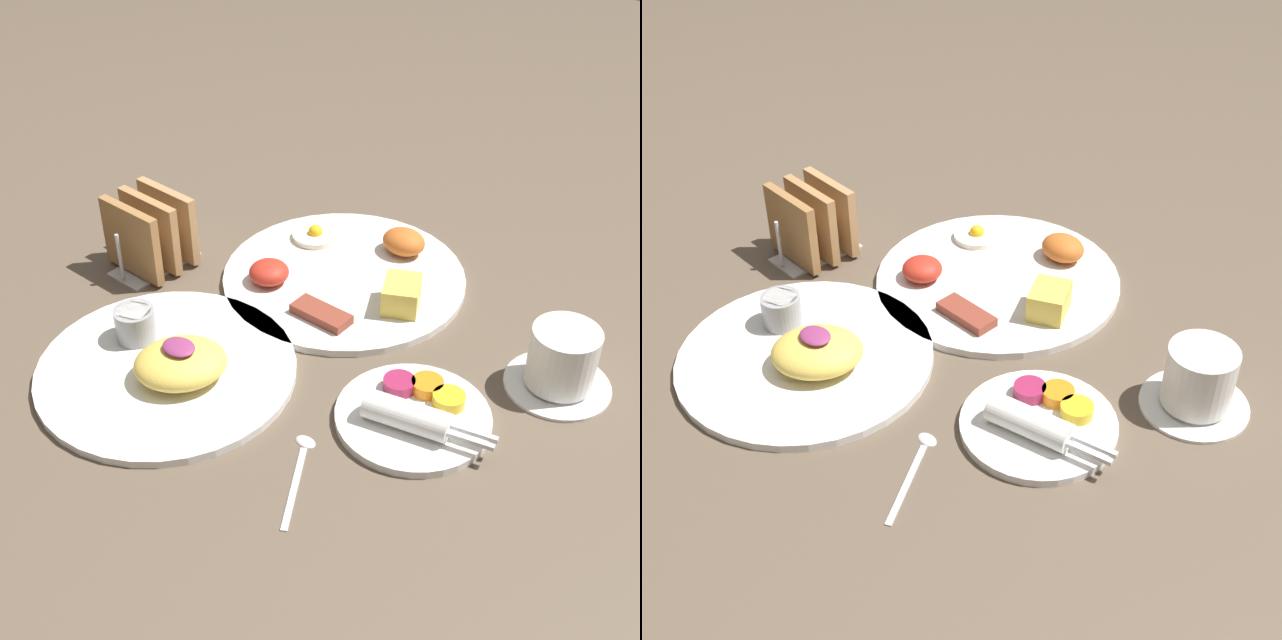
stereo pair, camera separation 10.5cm
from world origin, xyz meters
TOP-DOWN VIEW (x-y plane):
  - ground_plane at (0.00, 0.00)m, footprint 3.00×3.00m
  - plate_breakfast at (-0.02, 0.15)m, footprint 0.32×0.32m
  - plate_condiments at (0.20, -0.01)m, footprint 0.19×0.17m
  - plate_foreground at (-0.06, -0.13)m, footprint 0.30×0.30m
  - toast_rack at (-0.24, 0.01)m, footprint 0.10×0.12m
  - coffee_cup at (0.30, 0.14)m, footprint 0.12×0.12m
  - teaspoon at (0.15, -0.14)m, footprint 0.08×0.11m

SIDE VIEW (x-z plane):
  - ground_plane at x=0.00m, z-range 0.00..0.00m
  - teaspoon at x=0.15m, z-range 0.00..0.01m
  - plate_breakfast at x=-0.02m, z-range -0.01..0.03m
  - plate_condiments at x=0.20m, z-range -0.01..0.03m
  - plate_foreground at x=-0.06m, z-range -0.01..0.04m
  - coffee_cup at x=0.30m, z-range 0.00..0.08m
  - toast_rack at x=-0.24m, z-range 0.00..0.10m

